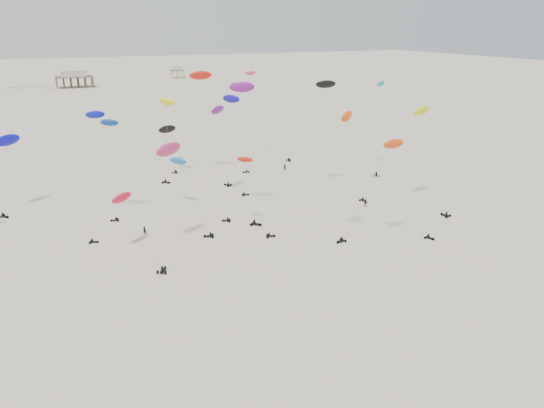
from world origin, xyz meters
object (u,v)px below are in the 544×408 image
pavilion_small (177,73)px  spectator_0 (145,235)px  rig_0 (402,166)px  rig_4 (167,117)px  rig_9 (187,171)px  pavilion_main (74,80)px

pavilion_small → spectator_0: 290.60m
rig_0 → spectator_0: 47.11m
rig_0 → rig_4: bearing=-81.8°
pavilion_small → rig_4: rig_4 is taller
rig_4 → rig_9: size_ratio=1.11×
pavilion_main → pavilion_small: size_ratio=2.33×
rig_4 → rig_9: (-2.55, -25.36, -7.07)m
pavilion_small → rig_9: 276.07m
spectator_0 → rig_0: bearing=-178.5°
pavilion_small → spectator_0: (-79.55, -279.48, -3.49)m
pavilion_small → spectator_0: bearing=-105.9°
rig_0 → spectator_0: rig_0 is taller
rig_0 → pavilion_main: bearing=-100.5°
rig_9 → pavilion_main: bearing=24.0°
spectator_0 → pavilion_main: bearing=-65.3°
pavilion_small → rig_4: 251.11m
pavilion_main → rig_9: 237.56m
pavilion_main → rig_0: 270.81m
rig_9 → pavilion_small: bearing=9.3°
rig_0 → rig_4: rig_4 is taller
rig_0 → rig_4: 62.75m
rig_0 → rig_9: (-29.42, 31.32, -5.41)m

